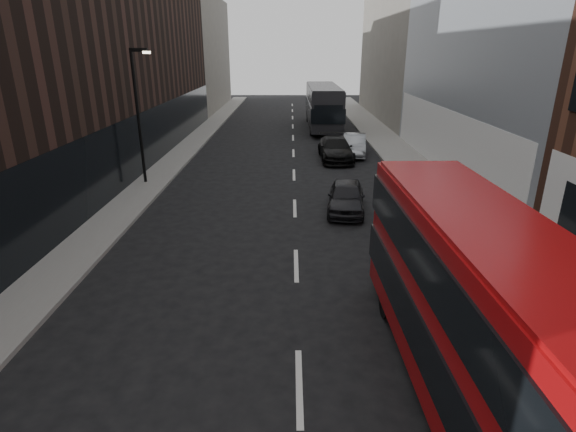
{
  "coord_description": "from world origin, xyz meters",
  "views": [
    {
      "loc": [
        -0.2,
        -6.08,
        7.09
      ],
      "look_at": [
        -0.28,
        6.23,
        2.5
      ],
      "focal_mm": 28.0,
      "sensor_mm": 36.0,
      "label": 1
    }
  ],
  "objects_px": {
    "grey_bus": "(323,106)",
    "street_lamp": "(139,108)",
    "car_c": "(336,149)",
    "red_bus": "(480,308)",
    "car_a": "(346,196)",
    "car_b": "(354,145)"
  },
  "relations": [
    {
      "from": "car_a",
      "to": "car_b",
      "type": "xyz_separation_m",
      "value": [
        1.92,
        11.76,
        0.04
      ]
    },
    {
      "from": "car_b",
      "to": "car_a",
      "type": "bearing_deg",
      "value": -91.73
    },
    {
      "from": "car_c",
      "to": "grey_bus",
      "type": "bearing_deg",
      "value": 88.58
    },
    {
      "from": "car_b",
      "to": "car_c",
      "type": "xyz_separation_m",
      "value": [
        -1.45,
        -1.42,
        0.02
      ]
    },
    {
      "from": "street_lamp",
      "to": "grey_bus",
      "type": "height_order",
      "value": "street_lamp"
    },
    {
      "from": "car_b",
      "to": "car_c",
      "type": "distance_m",
      "value": 2.03
    },
    {
      "from": "car_a",
      "to": "car_b",
      "type": "bearing_deg",
      "value": 88.04
    },
    {
      "from": "street_lamp",
      "to": "grey_bus",
      "type": "xyz_separation_m",
      "value": [
        11.06,
        19.03,
        -2.08
      ]
    },
    {
      "from": "red_bus",
      "to": "car_a",
      "type": "bearing_deg",
      "value": 94.44
    },
    {
      "from": "red_bus",
      "to": "car_a",
      "type": "xyz_separation_m",
      "value": [
        -1.19,
        12.03,
        -1.58
      ]
    },
    {
      "from": "street_lamp",
      "to": "car_c",
      "type": "bearing_deg",
      "value": 28.46
    },
    {
      "from": "grey_bus",
      "to": "car_b",
      "type": "xyz_separation_m",
      "value": [
        1.45,
        -11.61,
        -1.37
      ]
    },
    {
      "from": "car_a",
      "to": "street_lamp",
      "type": "bearing_deg",
      "value": 165.06
    },
    {
      "from": "street_lamp",
      "to": "red_bus",
      "type": "relative_size",
      "value": 0.69
    },
    {
      "from": "grey_bus",
      "to": "street_lamp",
      "type": "bearing_deg",
      "value": -120.35
    },
    {
      "from": "grey_bus",
      "to": "car_b",
      "type": "distance_m",
      "value": 11.78
    },
    {
      "from": "street_lamp",
      "to": "red_bus",
      "type": "bearing_deg",
      "value": -54.25
    },
    {
      "from": "red_bus",
      "to": "grey_bus",
      "type": "xyz_separation_m",
      "value": [
        -0.72,
        35.39,
        -0.17
      ]
    },
    {
      "from": "street_lamp",
      "to": "car_a",
      "type": "distance_m",
      "value": 11.96
    },
    {
      "from": "street_lamp",
      "to": "grey_bus",
      "type": "relative_size",
      "value": 0.57
    },
    {
      "from": "car_a",
      "to": "car_b",
      "type": "distance_m",
      "value": 11.91
    },
    {
      "from": "grey_bus",
      "to": "car_b",
      "type": "height_order",
      "value": "grey_bus"
    }
  ]
}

